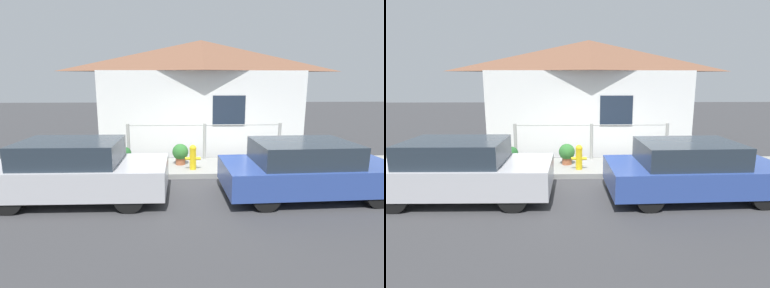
# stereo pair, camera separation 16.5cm
# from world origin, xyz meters

# --- Properties ---
(ground_plane) EXTENTS (60.00, 60.00, 0.00)m
(ground_plane) POSITION_xyz_m (0.00, 0.00, 0.00)
(ground_plane) COLOR #38383A
(sidewalk) EXTENTS (24.00, 1.78, 0.14)m
(sidewalk) POSITION_xyz_m (0.00, 0.89, 0.07)
(sidewalk) COLOR gray
(sidewalk) RESTS_ON ground_plane
(house) EXTENTS (7.41, 2.23, 4.00)m
(house) POSITION_xyz_m (0.00, 3.34, 3.21)
(house) COLOR white
(house) RESTS_ON ground_plane
(fence) EXTENTS (4.90, 0.10, 1.13)m
(fence) POSITION_xyz_m (0.00, 1.63, 0.77)
(fence) COLOR #999993
(fence) RESTS_ON sidewalk
(car_left) EXTENTS (3.82, 1.69, 1.33)m
(car_left) POSITION_xyz_m (-3.03, -1.28, 0.67)
(car_left) COLOR #B7B7BC
(car_left) RESTS_ON ground_plane
(car_right) EXTENTS (3.88, 1.86, 1.27)m
(car_right) POSITION_xyz_m (2.04, -1.28, 0.64)
(car_right) COLOR #2D4793
(car_right) RESTS_ON ground_plane
(fire_hydrant) EXTENTS (0.43, 0.19, 0.70)m
(fire_hydrant) POSITION_xyz_m (-0.43, 0.45, 0.51)
(fire_hydrant) COLOR yellow
(fire_hydrant) RESTS_ON sidewalk
(potted_plant_near_hydrant) EXTENTS (0.48, 0.48, 0.62)m
(potted_plant_near_hydrant) POSITION_xyz_m (-0.78, 0.99, 0.48)
(potted_plant_near_hydrant) COLOR #9E5638
(potted_plant_near_hydrant) RESTS_ON sidewalk
(potted_plant_by_fence) EXTENTS (0.38, 0.38, 0.48)m
(potted_plant_by_fence) POSITION_xyz_m (-2.46, 1.29, 0.40)
(potted_plant_by_fence) COLOR #9E5638
(potted_plant_by_fence) RESTS_ON sidewalk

